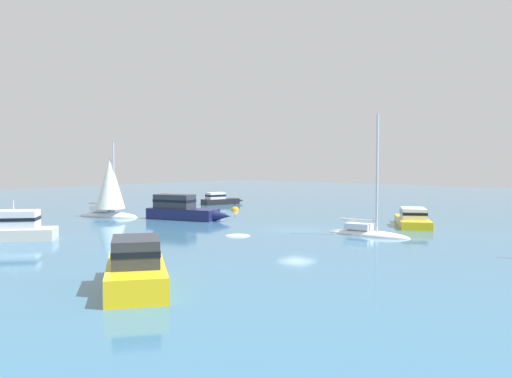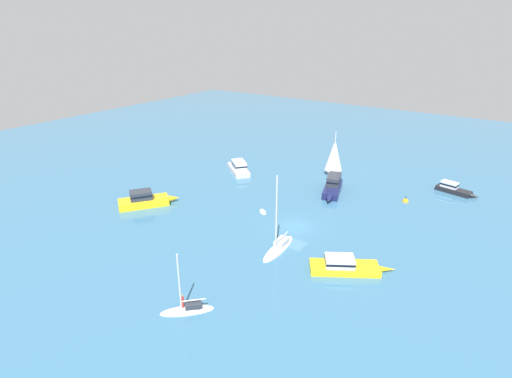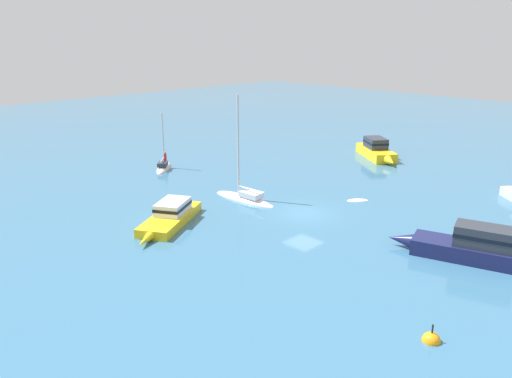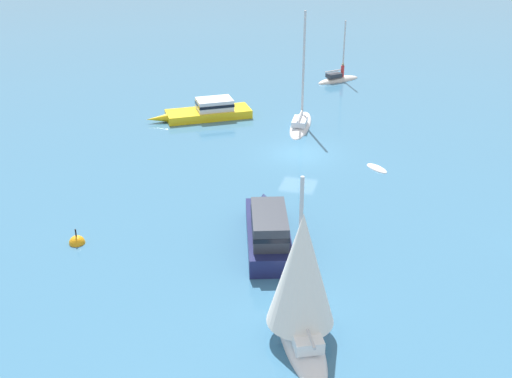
{
  "view_description": "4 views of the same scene",
  "coord_description": "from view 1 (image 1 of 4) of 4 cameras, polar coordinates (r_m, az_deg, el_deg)",
  "views": [
    {
      "loc": [
        33.6,
        25.18,
        5.44
      ],
      "look_at": [
        -2.13,
        -6.19,
        2.95
      ],
      "focal_mm": 37.47,
      "sensor_mm": 36.0,
      "label": 1
    },
    {
      "loc": [
        -20.93,
        38.94,
        22.94
      ],
      "look_at": [
        9.13,
        -4.8,
        1.23
      ],
      "focal_mm": 28.39,
      "sensor_mm": 36.0,
      "label": 2
    },
    {
      "loc": [
        -28.73,
        -23.95,
        13.56
      ],
      "look_at": [
        -3.75,
        1.54,
        2.46
      ],
      "focal_mm": 35.42,
      "sensor_mm": 36.0,
      "label": 3
    },
    {
      "loc": [
        7.83,
        -40.79,
        17.25
      ],
      "look_at": [
        -0.87,
        -8.6,
        1.11
      ],
      "focal_mm": 44.32,
      "sensor_mm": 36.0,
      "label": 4
    }
  ],
  "objects": [
    {
      "name": "motor_cruiser",
      "position": [
        67.34,
        -3.87,
        -1.12
      ],
      "size": [
        6.07,
        2.59,
        1.51
      ],
      "rotation": [
        0.0,
        0.0,
        2.93
      ],
      "color": "black",
      "rests_on": "ground"
    },
    {
      "name": "sailboat",
      "position": [
        53.84,
        -15.36,
        -0.13
      ],
      "size": [
        4.12,
        6.39,
        7.77
      ],
      "rotation": [
        0.0,
        0.0,
        2.0
      ],
      "color": "white",
      "rests_on": "ground"
    },
    {
      "name": "ground_plane",
      "position": [
        42.34,
        4.41,
        -4.39
      ],
      "size": [
        160.0,
        160.0,
        0.0
      ],
      "primitive_type": "plane",
      "color": "teal"
    },
    {
      "name": "powerboat",
      "position": [
        50.23,
        -7.89,
        -2.16
      ],
      "size": [
        4.11,
        8.46,
        2.32
      ],
      "rotation": [
        0.0,
        0.0,
        1.88
      ],
      "color": "#191E4C",
      "rests_on": "ground"
    },
    {
      "name": "sloop",
      "position": [
        40.13,
        11.81,
        -4.55
      ],
      "size": [
        1.97,
        6.5,
        9.2
      ],
      "rotation": [
        0.0,
        0.0,
        1.64
      ],
      "color": "white",
      "rests_on": "ground"
    },
    {
      "name": "channel_buoy",
      "position": [
        58.95,
        -2.26,
        -2.29
      ],
      "size": [
        0.86,
        0.86,
        1.28
      ],
      "color": "orange",
      "rests_on": "ground"
    },
    {
      "name": "skiff",
      "position": [
        38.89,
        -1.98,
        -5.04
      ],
      "size": [
        1.86,
        1.8,
        0.33
      ],
      "rotation": [
        0.0,
        0.0,
        2.39
      ],
      "color": "white",
      "rests_on": "ground"
    },
    {
      "name": "launch_1",
      "position": [
        23.91,
        -12.71,
        -8.14
      ],
      "size": [
        6.14,
        7.61,
        2.21
      ],
      "rotation": [
        0.0,
        0.0,
        4.09
      ],
      "color": "yellow",
      "rests_on": "ground"
    },
    {
      "name": "motor_cruiser_1",
      "position": [
        40.61,
        -25.05,
        -3.82
      ],
      "size": [
        7.14,
        6.22,
        2.72
      ],
      "rotation": [
        0.0,
        0.0,
        5.6
      ],
      "color": "silver",
      "rests_on": "ground"
    },
    {
      "name": "launch",
      "position": [
        46.88,
        16.36,
        -3.04
      ],
      "size": [
        8.03,
        5.72,
        1.55
      ],
      "rotation": [
        0.0,
        0.0,
        3.69
      ],
      "color": "yellow",
      "rests_on": "ground"
    }
  ]
}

